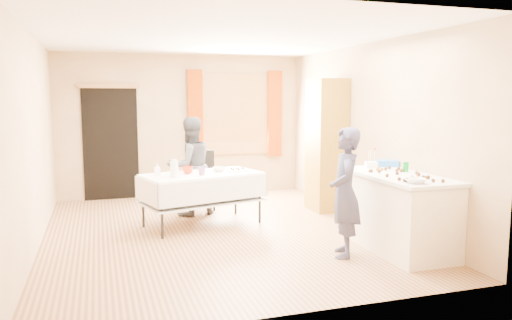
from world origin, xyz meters
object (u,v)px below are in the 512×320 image
object	(u,v)px
party_table	(202,195)
woman	(190,166)
cabinet	(327,145)
chair	(203,192)
counter	(397,212)
girl	(345,192)

from	to	relation	value
party_table	woman	world-z (taller)	woman
cabinet	woman	bearing A→B (deg)	172.02
chair	party_table	bearing A→B (deg)	-92.93
cabinet	woman	xyz separation A→B (m)	(-2.16, 0.30, -0.29)
counter	party_table	bearing A→B (deg)	138.23
cabinet	chair	distance (m)	2.15
party_table	woman	bearing A→B (deg)	78.70
cabinet	counter	world-z (taller)	cabinet
counter	party_table	world-z (taller)	counter
counter	girl	distance (m)	0.80
girl	woman	size ratio (longest dim) A/B	0.98
counter	girl	world-z (taller)	girl
counter	woman	size ratio (longest dim) A/B	1.07
cabinet	girl	size ratio (longest dim) A/B	1.42
party_table	woman	size ratio (longest dim) A/B	1.20
girl	woman	xyz separation A→B (m)	(-1.32, 2.54, 0.02)
party_table	girl	distance (m)	2.28
cabinet	chair	world-z (taller)	cabinet
counter	party_table	xyz separation A→B (m)	(-2.02, 1.80, -0.01)
girl	chair	bearing A→B (deg)	-139.09
chair	girl	bearing A→B (deg)	-60.89
counter	girl	size ratio (longest dim) A/B	1.10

